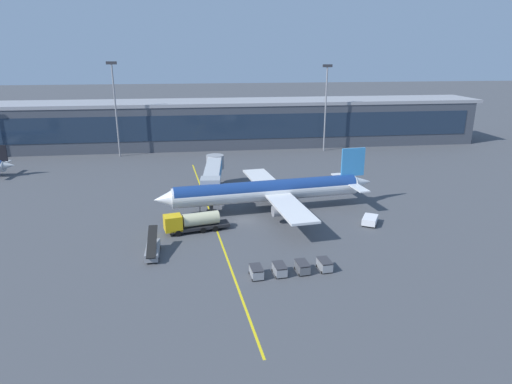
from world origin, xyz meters
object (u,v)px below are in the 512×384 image
object	(u,v)px
pushback_tug	(370,220)
baggage_cart_2	(302,267)
main_airliner	(269,190)
baggage_cart_1	(280,269)
fuel_tanker	(192,222)
baggage_cart_0	(256,272)
belt_loader	(153,249)
baggage_cart_3	(325,265)

from	to	relation	value
pushback_tug	baggage_cart_2	bearing A→B (deg)	-135.11
main_airliner	baggage_cart_1	size ratio (longest dim) A/B	15.10
main_airliner	baggage_cart_2	world-z (taller)	main_airliner
fuel_tanker	baggage_cart_1	bearing A→B (deg)	-54.96
baggage_cart_1	baggage_cart_0	bearing A→B (deg)	-174.99
belt_loader	baggage_cart_3	size ratio (longest dim) A/B	2.49
belt_loader	baggage_cart_1	size ratio (longest dim) A/B	2.49
baggage_cart_2	baggage_cart_3	xyz separation A→B (m)	(3.19, 0.28, 0.00)
baggage_cart_1	baggage_cart_2	world-z (taller)	same
baggage_cart_0	baggage_cart_1	distance (m)	3.20
fuel_tanker	main_airliner	bearing A→B (deg)	30.35
pushback_tug	belt_loader	world-z (taller)	belt_loader
pushback_tug	baggage_cart_0	world-z (taller)	baggage_cart_0
belt_loader	baggage_cart_2	xyz separation A→B (m)	(20.64, -7.90, -0.21)
pushback_tug	belt_loader	size ratio (longest dim) A/B	0.64
pushback_tug	baggage_cart_3	distance (m)	19.69
baggage_cart_2	belt_loader	bearing A→B (deg)	159.05
pushback_tug	main_airliner	bearing A→B (deg)	150.89
belt_loader	baggage_cart_1	distance (m)	19.28
fuel_tanker	baggage_cart_0	bearing A→B (deg)	-63.38
fuel_tanker	baggage_cart_2	world-z (taller)	fuel_tanker
fuel_tanker	pushback_tug	world-z (taller)	fuel_tanker
fuel_tanker	baggage_cart_2	size ratio (longest dim) A/B	3.99
pushback_tug	baggage_cart_1	distance (m)	24.58
main_airliner	baggage_cart_3	size ratio (longest dim) A/B	15.10
fuel_tanker	baggage_cart_1	world-z (taller)	fuel_tanker
pushback_tug	baggage_cart_2	xyz separation A→B (m)	(-15.61, -15.55, -0.07)
belt_loader	baggage_cart_3	world-z (taller)	belt_loader
main_airliner	belt_loader	size ratio (longest dim) A/B	6.06
main_airliner	fuel_tanker	distance (m)	16.56
pushback_tug	belt_loader	xyz separation A→B (m)	(-36.25, -7.65, 0.14)
belt_loader	baggage_cart_0	distance (m)	16.59
pushback_tug	belt_loader	bearing A→B (deg)	-168.08
baggage_cart_0	baggage_cart_1	size ratio (longest dim) A/B	1.00
baggage_cart_1	baggage_cart_3	world-z (taller)	same
baggage_cart_3	pushback_tug	bearing A→B (deg)	50.87
baggage_cart_2	fuel_tanker	bearing A→B (deg)	132.25
fuel_tanker	baggage_cart_2	xyz separation A→B (m)	(14.85, -16.35, -0.96)
baggage_cart_0	baggage_cart_1	bearing A→B (deg)	5.01
belt_loader	fuel_tanker	bearing A→B (deg)	55.58
main_airliner	baggage_cart_0	distance (m)	26.03
fuel_tanker	baggage_cart_2	bearing A→B (deg)	-47.75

